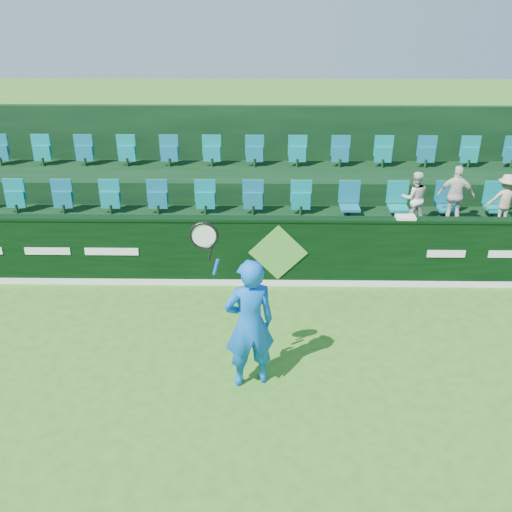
{
  "coord_description": "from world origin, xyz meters",
  "views": [
    {
      "loc": [
        -0.26,
        -5.65,
        5.2
      ],
      "look_at": [
        -0.39,
        2.8,
        1.15
      ],
      "focal_mm": 40.0,
      "sensor_mm": 36.0,
      "label": 1
    }
  ],
  "objects_px": {
    "tennis_player": "(249,323)",
    "spectator_right": "(505,200)",
    "spectator_left": "(414,198)",
    "towel": "(406,217)",
    "spectator_middle": "(456,195)"
  },
  "relations": [
    {
      "from": "tennis_player",
      "to": "spectator_right",
      "type": "xyz_separation_m",
      "value": [
        4.99,
        4.12,
        0.33
      ]
    },
    {
      "from": "spectator_left",
      "to": "towel",
      "type": "bearing_deg",
      "value": 67.12
    },
    {
      "from": "spectator_left",
      "to": "spectator_right",
      "type": "distance_m",
      "value": 1.8
    },
    {
      "from": "tennis_player",
      "to": "spectator_left",
      "type": "xyz_separation_m",
      "value": [
        3.19,
        4.12,
        0.35
      ]
    },
    {
      "from": "tennis_player",
      "to": "towel",
      "type": "bearing_deg",
      "value": 47.36
    },
    {
      "from": "tennis_player",
      "to": "spectator_left",
      "type": "bearing_deg",
      "value": 52.29
    },
    {
      "from": "tennis_player",
      "to": "spectator_left",
      "type": "height_order",
      "value": "tennis_player"
    },
    {
      "from": "tennis_player",
      "to": "spectator_right",
      "type": "relative_size",
      "value": 2.47
    },
    {
      "from": "spectator_left",
      "to": "spectator_right",
      "type": "height_order",
      "value": "spectator_left"
    },
    {
      "from": "tennis_player",
      "to": "towel",
      "type": "xyz_separation_m",
      "value": [
        2.76,
        3.0,
        0.39
      ]
    },
    {
      "from": "spectator_middle",
      "to": "spectator_right",
      "type": "height_order",
      "value": "spectator_middle"
    },
    {
      "from": "spectator_right",
      "to": "towel",
      "type": "bearing_deg",
      "value": 36.16
    },
    {
      "from": "tennis_player",
      "to": "towel",
      "type": "distance_m",
      "value": 4.1
    },
    {
      "from": "tennis_player",
      "to": "spectator_right",
      "type": "distance_m",
      "value": 6.48
    },
    {
      "from": "tennis_player",
      "to": "spectator_right",
      "type": "bearing_deg",
      "value": 39.56
    }
  ]
}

